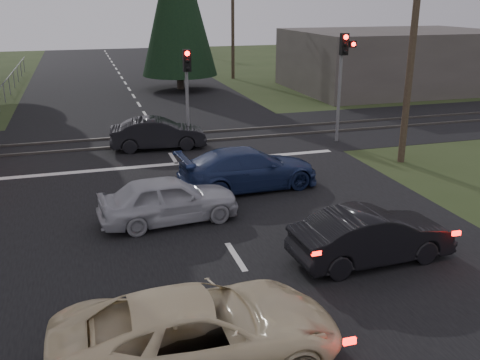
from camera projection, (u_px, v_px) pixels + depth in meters
name	position (u px, v px, depth m)	size (l,w,h in m)	color
ground	(236.00, 257.00, 13.24)	(120.00, 120.00, 0.00)	#2D3C1B
road	(169.00, 152.00, 22.31)	(14.00, 100.00, 0.01)	black
rail_corridor	(162.00, 140.00, 24.12)	(120.00, 8.00, 0.01)	black
stop_line	(177.00, 164.00, 20.67)	(13.00, 0.35, 0.00)	silver
rail_near	(164.00, 144.00, 23.38)	(120.00, 0.12, 0.10)	#59544C
rail_far	(159.00, 135.00, 24.83)	(120.00, 0.12, 0.10)	#59544C
traffic_signal_right	(343.00, 67.00, 22.81)	(0.68, 0.48, 4.70)	slate
traffic_signal_center	(187.00, 81.00, 22.29)	(0.32, 0.48, 4.10)	slate
utility_pole_near	(413.00, 37.00, 19.47)	(1.80, 0.26, 9.00)	#4C3D2D
utility_pole_mid	(233.00, 17.00, 41.23)	(1.80, 0.26, 9.00)	#4C3D2D
utility_pole_far	(176.00, 10.00, 63.91)	(1.80, 0.26, 9.00)	#4C3D2D
conifer_tree	(177.00, 0.00, 35.84)	(5.20, 5.20, 11.00)	#473D33
fence_left	(3.00, 107.00, 31.53)	(0.10, 36.00, 1.20)	slate
building_right	(394.00, 60.00, 37.43)	(14.00, 10.00, 4.00)	#59514C
cream_coupe	(199.00, 332.00, 9.10)	(2.28, 4.95, 1.38)	beige
dark_hatchback	(372.00, 236.00, 12.85)	(1.39, 3.98, 1.31)	black
silver_car	(169.00, 199.00, 15.14)	(1.59, 3.95, 1.35)	#AEAFB6
blue_sedan	(248.00, 169.00, 17.82)	(1.93, 4.75, 1.38)	navy
dark_car_far	(158.00, 134.00, 22.58)	(1.39, 3.98, 1.31)	black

